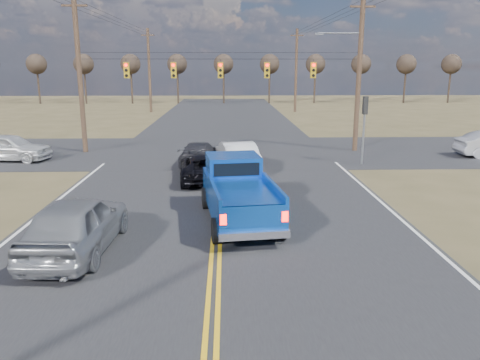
{
  "coord_description": "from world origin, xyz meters",
  "views": [
    {
      "loc": [
        0.35,
        -12.88,
        5.53
      ],
      "look_at": [
        0.84,
        3.69,
        1.5
      ],
      "focal_mm": 35.0,
      "sensor_mm": 36.0,
      "label": 1
    }
  ],
  "objects_px": {
    "dgrey_car_queue": "(199,154)",
    "cross_car_west": "(9,147)",
    "black_suv": "(203,167)",
    "white_car_queue": "(236,156)",
    "silver_suv": "(77,224)",
    "pickup_truck": "(238,193)"
  },
  "relations": [
    {
      "from": "silver_suv",
      "to": "black_suv",
      "type": "distance_m",
      "value": 9.74
    },
    {
      "from": "pickup_truck",
      "to": "silver_suv",
      "type": "xyz_separation_m",
      "value": [
        -4.98,
        -2.79,
        -0.19
      ]
    },
    {
      "from": "silver_suv",
      "to": "white_car_queue",
      "type": "xyz_separation_m",
      "value": [
        5.1,
        11.43,
        -0.08
      ]
    },
    {
      "from": "dgrey_car_queue",
      "to": "cross_car_west",
      "type": "relative_size",
      "value": 0.95
    },
    {
      "from": "pickup_truck",
      "to": "white_car_queue",
      "type": "relative_size",
      "value": 1.25
    },
    {
      "from": "black_suv",
      "to": "white_car_queue",
      "type": "bearing_deg",
      "value": -131.27
    },
    {
      "from": "dgrey_car_queue",
      "to": "cross_car_west",
      "type": "height_order",
      "value": "cross_car_west"
    },
    {
      "from": "silver_suv",
      "to": "dgrey_car_queue",
      "type": "bearing_deg",
      "value": -100.31
    },
    {
      "from": "dgrey_car_queue",
      "to": "cross_car_west",
      "type": "distance_m",
      "value": 11.55
    },
    {
      "from": "silver_suv",
      "to": "dgrey_car_queue",
      "type": "xyz_separation_m",
      "value": [
        2.97,
        12.96,
        -0.23
      ]
    },
    {
      "from": "dgrey_car_queue",
      "to": "pickup_truck",
      "type": "bearing_deg",
      "value": 106.63
    },
    {
      "from": "silver_suv",
      "to": "black_suv",
      "type": "xyz_separation_m",
      "value": [
        3.38,
        9.13,
        -0.23
      ]
    },
    {
      "from": "silver_suv",
      "to": "dgrey_car_queue",
      "type": "height_order",
      "value": "silver_suv"
    },
    {
      "from": "white_car_queue",
      "to": "dgrey_car_queue",
      "type": "xyz_separation_m",
      "value": [
        -2.12,
        1.53,
        -0.15
      ]
    },
    {
      "from": "black_suv",
      "to": "dgrey_car_queue",
      "type": "distance_m",
      "value": 3.85
    },
    {
      "from": "black_suv",
      "to": "white_car_queue",
      "type": "distance_m",
      "value": 2.87
    },
    {
      "from": "black_suv",
      "to": "cross_car_west",
      "type": "xyz_separation_m",
      "value": [
        -11.85,
        5.35,
        0.16
      ]
    },
    {
      "from": "silver_suv",
      "to": "cross_car_west",
      "type": "xyz_separation_m",
      "value": [
        -8.47,
        14.49,
        -0.07
      ]
    },
    {
      "from": "pickup_truck",
      "to": "silver_suv",
      "type": "distance_m",
      "value": 5.71
    },
    {
      "from": "black_suv",
      "to": "dgrey_car_queue",
      "type": "relative_size",
      "value": 1.04
    },
    {
      "from": "white_car_queue",
      "to": "cross_car_west",
      "type": "relative_size",
      "value": 1.02
    },
    {
      "from": "cross_car_west",
      "to": "white_car_queue",
      "type": "bearing_deg",
      "value": -95.36
    }
  ]
}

